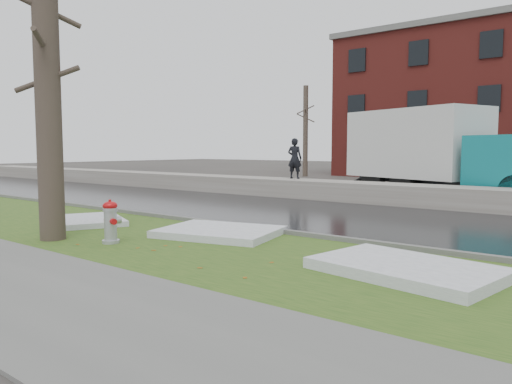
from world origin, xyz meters
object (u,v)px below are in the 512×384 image
Objects in this scene: box_truck at (438,151)px; worker at (295,158)px; fire_hydrant at (111,220)px; tree at (47,83)px.

box_truck reaches higher than worker.
box_truck is at bearing 96.48° from fire_hydrant.
tree is 3.94× the size of worker.
fire_hydrant is at bearing 21.79° from tree.
worker reaches higher than fire_hydrant.
fire_hydrant is 0.54× the size of worker.
tree reaches higher than worker.
box_truck is at bearing 77.18° from tree.
tree is at bearing -82.53° from box_truck.
box_truck reaches higher than fire_hydrant.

